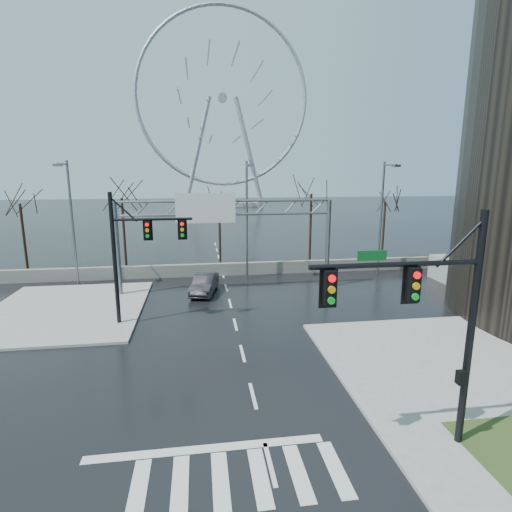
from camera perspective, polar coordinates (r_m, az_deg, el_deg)
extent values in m
plane|color=black|center=(17.56, -0.43, -19.33)|extent=(260.00, 260.00, 0.00)
cube|color=gray|center=(22.60, 25.51, -12.87)|extent=(12.00, 10.00, 0.15)
cube|color=gray|center=(29.75, -25.52, -6.97)|extent=(10.00, 12.00, 0.15)
cube|color=slate|center=(35.97, -4.74, -1.89)|extent=(52.00, 0.50, 1.10)
cylinder|color=black|center=(14.73, 28.29, -9.87)|extent=(0.24, 0.24, 8.00)
cylinder|color=black|center=(12.63, 19.46, -1.16)|extent=(5.40, 0.16, 0.16)
cube|color=black|center=(12.88, 21.56, -3.82)|extent=(0.35, 0.28, 1.05)
cube|color=black|center=(11.83, 10.50, -4.53)|extent=(0.35, 0.28, 1.05)
cylinder|color=black|center=(24.92, -19.54, -0.61)|extent=(0.24, 0.24, 8.00)
cylinder|color=black|center=(24.18, -14.57, 5.10)|extent=(4.60, 0.16, 0.16)
cube|color=black|center=(24.15, -15.24, 3.62)|extent=(0.35, 0.28, 1.05)
cube|color=black|center=(23.98, -10.48, 3.78)|extent=(0.35, 0.28, 1.05)
cylinder|color=slate|center=(30.99, -19.18, 0.82)|extent=(0.36, 0.36, 7.00)
cylinder|color=slate|center=(32.01, 10.19, 1.63)|extent=(0.36, 0.36, 7.00)
cylinder|color=slate|center=(30.02, -4.36, 7.85)|extent=(16.00, 0.20, 0.20)
cylinder|color=slate|center=(30.11, -4.33, 5.95)|extent=(16.00, 0.20, 0.20)
cube|color=#0A501D|center=(29.85, -7.22, 6.80)|extent=(4.20, 0.10, 2.00)
cube|color=silver|center=(29.79, -7.22, 6.79)|extent=(4.40, 0.02, 2.20)
cylinder|color=slate|center=(35.08, -24.72, 4.10)|extent=(0.20, 0.20, 10.00)
cylinder|color=slate|center=(33.80, -25.95, 11.75)|extent=(0.12, 2.20, 0.12)
cube|color=slate|center=(32.84, -26.46, 11.55)|extent=(0.50, 0.70, 0.18)
cylinder|color=slate|center=(33.87, -1.32, 4.94)|extent=(0.20, 0.20, 10.00)
cylinder|color=slate|center=(32.54, -1.13, 12.95)|extent=(0.12, 2.20, 0.12)
cube|color=slate|center=(31.54, -0.89, 12.80)|extent=(0.50, 0.70, 0.18)
cylinder|color=slate|center=(37.25, 17.40, 5.04)|extent=(0.20, 0.20, 10.00)
cylinder|color=slate|center=(36.04, 18.64, 12.25)|extent=(0.12, 2.20, 0.12)
cube|color=slate|center=(35.15, 19.37, 12.06)|extent=(0.50, 0.70, 0.18)
cylinder|color=black|center=(42.46, -30.23, 2.22)|extent=(0.24, 0.24, 6.30)
cylinder|color=black|center=(39.43, -18.32, 2.94)|extent=(0.24, 0.24, 6.75)
cylinder|color=black|center=(39.91, -5.20, 2.95)|extent=(0.24, 0.24, 5.85)
cylinder|color=black|center=(40.32, 7.77, 3.82)|extent=(0.24, 0.24, 7.02)
cylinder|color=black|center=(43.70, 17.73, 3.39)|extent=(0.24, 0.24, 6.12)
cube|color=gray|center=(110.44, -4.56, 7.40)|extent=(18.00, 6.00, 1.00)
torus|color=#B2B2B7|center=(111.71, -4.81, 21.60)|extent=(45.00, 1.00, 45.00)
cylinder|color=#B2B2B7|center=(111.71, -4.81, 21.60)|extent=(2.40, 1.50, 2.40)
cylinder|color=#B2B2B7|center=(109.99, -8.44, 14.33)|extent=(8.28, 1.20, 28.82)
cylinder|color=#B2B2B7|center=(110.88, -0.95, 14.44)|extent=(8.28, 1.20, 28.82)
imported|color=black|center=(30.85, -7.37, -3.96)|extent=(2.44, 4.62, 1.45)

